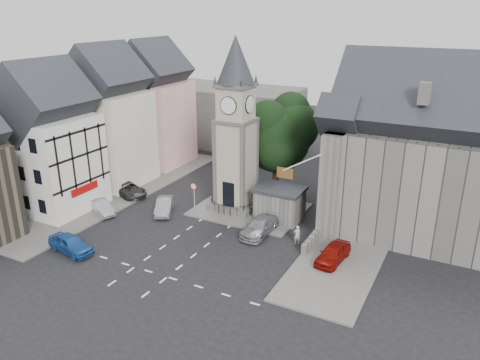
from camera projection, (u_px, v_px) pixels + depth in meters
The scene contains 23 objects.
ground at pixel (191, 241), 39.23m from camera, with size 120.00×120.00×0.00m, color black.
pavement_west at pixel (124, 191), 49.62m from camera, with size 6.00×30.00×0.14m, color #595651.
pavement_east at pixel (358, 232), 40.64m from camera, with size 6.00×26.00×0.14m, color #595651.
central_island at pixel (250, 209), 45.20m from camera, with size 10.00×8.00×0.16m, color #595651.
road_markings at pixel (151, 272), 34.66m from camera, with size 20.00×8.00×0.01m, color silver.
clock_tower at pixel (236, 126), 43.05m from camera, with size 4.86×4.86×16.25m.
stone_shelter at pixel (280, 203), 42.84m from camera, with size 4.30×3.30×3.08m.
town_tree at pixel (277, 129), 46.74m from camera, with size 7.20×7.20×10.80m.
warning_sign_post at pixel (194, 191), 44.43m from camera, with size 0.70×0.19×2.85m.
terrace_pink at pixel (155, 111), 56.98m from camera, with size 8.10×7.60×12.80m.
terrace_cream at pixel (109, 124), 50.33m from camera, with size 8.10×7.60×12.80m.
terrace_tudor at pixel (50, 146), 43.81m from camera, with size 8.10×7.60×12.00m.
backdrop_west at pixel (228, 116), 66.33m from camera, with size 20.00×10.00×8.00m, color #4C4944.
east_building at pixel (416, 161), 39.42m from camera, with size 14.40×11.40×12.60m.
east_boundary_wall at pixel (334, 214), 43.39m from camera, with size 0.40×16.00×0.90m, color #56534F.
flagpole at pixel (302, 163), 36.65m from camera, with size 3.68×0.10×2.74m.
car_west_blue at pixel (71, 244), 37.25m from camera, with size 1.71×4.26×1.45m, color navy.
car_west_silver at pixel (101, 207), 44.34m from camera, with size 1.32×3.80×1.25m, color #96979D.
car_west_grey at pixel (127, 189), 48.58m from camera, with size 2.28×4.94×1.37m, color #2D2D2F.
car_island_silver at pixel (164, 206), 44.51m from camera, with size 1.43×4.11×1.36m, color gray.
car_island_east at pixel (260, 226), 40.28m from camera, with size 1.95×4.80×1.39m, color gray.
car_east_red at pixel (333, 253), 35.83m from camera, with size 1.67×4.14×1.41m, color maroon.
pedestrian at pixel (297, 235), 38.52m from camera, with size 0.60×0.39×1.64m, color #A8A48B.
Camera 1 is at (19.83, -29.13, 18.43)m, focal length 35.00 mm.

